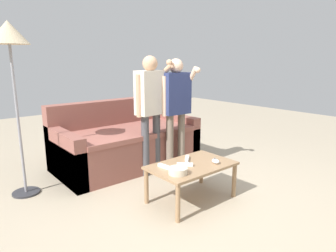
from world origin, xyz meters
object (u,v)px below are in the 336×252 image
game_remote_wand_near (187,158)px  game_remote_nunchuk (216,161)px  player_right (176,102)px  player_center (151,102)px  couch (126,143)px  game_remote_wand_far (164,166)px  snack_bowl (178,171)px  game_remote_wand_spare (185,164)px  coffee_table (192,169)px  floor_lamp (9,44)px

game_remote_wand_near → game_remote_nunchuk: bearing=-61.6°
player_right → player_center: player_center is taller
couch → game_remote_wand_far: couch is taller
snack_bowl → game_remote_wand_spare: size_ratio=1.26×
snack_bowl → game_remote_wand_far: (0.00, 0.20, -0.01)m
game_remote_wand_near → game_remote_wand_far: same height
coffee_table → player_right: size_ratio=0.60×
game_remote_nunchuk → coffee_table: bearing=146.2°
coffee_table → game_remote_wand_near: (0.06, 0.13, 0.07)m
coffee_table → floor_lamp: floor_lamp is taller
couch → coffee_table: 1.35m
game_remote_nunchuk → floor_lamp: (-1.46, 1.38, 1.15)m
player_right → game_remote_wand_near: size_ratio=10.13×
game_remote_nunchuk → game_remote_wand_near: size_ratio=0.63×
game_remote_nunchuk → player_right: 1.04m
snack_bowl → player_right: bearing=49.6°
coffee_table → game_remote_wand_near: bearing=65.4°
player_right → game_remote_wand_near: player_right is taller
player_right → game_remote_wand_far: size_ratio=9.53×
game_remote_wand_near → couch: bearing=89.9°
player_center → game_remote_wand_spare: player_center is taller
snack_bowl → couch: bearing=76.9°
couch → game_remote_wand_near: couch is taller
player_right → floor_lamp: bearing=163.6°
player_center → game_remote_wand_near: (-0.07, -0.71, -0.52)m
player_right → player_center: (-0.32, 0.10, 0.02)m
snack_bowl → floor_lamp: 2.03m
game_remote_wand_far → floor_lamp: bearing=130.7°
game_remote_wand_far → couch: bearing=74.9°
player_center → game_remote_wand_far: (-0.40, -0.74, -0.52)m
couch → game_remote_wand_near: bearing=-90.1°
couch → snack_bowl: bearing=-103.1°
game_remote_nunchuk → game_remote_wand_spare: size_ratio=0.63×
floor_lamp → game_remote_wand_spare: bearing=-46.4°
couch → game_remote_wand_far: size_ratio=12.42×
game_remote_nunchuk → player_center: size_ratio=0.06×
couch → game_remote_wand_spare: bearing=-96.2°
game_remote_wand_far → game_remote_wand_spare: bearing=-25.0°
player_right → game_remote_wand_far: (-0.72, -0.65, -0.50)m
floor_lamp → game_remote_wand_far: size_ratio=11.89×
game_remote_wand_far → game_remote_wand_spare: 0.21m
game_remote_nunchuk → player_center: 1.11m
snack_bowl → game_remote_wand_far: 0.20m
floor_lamp → player_center: floor_lamp is taller
couch → game_remote_nunchuk: size_ratio=21.06×
floor_lamp → game_remote_nunchuk: bearing=-43.4°
couch → player_right: size_ratio=1.30×
floor_lamp → player_right: (1.71, -0.50, -0.67)m
player_right → game_remote_wand_spare: bearing=-125.7°
game_remote_nunchuk → game_remote_wand_spare: bearing=152.7°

